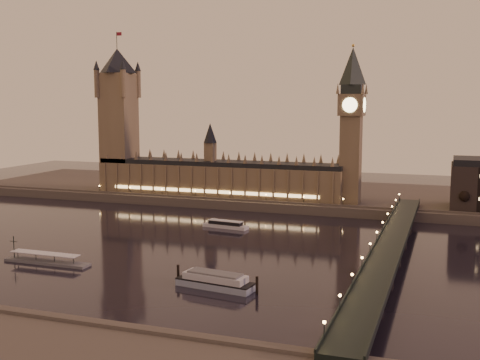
{
  "coord_description": "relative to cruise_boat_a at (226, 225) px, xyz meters",
  "views": [
    {
      "loc": [
        116.62,
        -275.58,
        73.47
      ],
      "look_at": [
        6.92,
        35.0,
        30.13
      ],
      "focal_mm": 45.0,
      "sensor_mm": 36.0,
      "label": 1
    }
  ],
  "objects": [
    {
      "name": "palace_of_westminster",
      "position": [
        -34.21,
        74.98,
        19.77
      ],
      "size": [
        180.0,
        26.62,
        52.0
      ],
      "color": "brown",
      "rests_on": "ground"
    },
    {
      "name": "victoria_tower",
      "position": [
        -114.08,
        74.99,
        63.85
      ],
      "size": [
        31.68,
        31.68,
        118.0
      ],
      "color": "brown",
      "rests_on": "ground"
    },
    {
      "name": "pontoon_pier",
      "position": [
        -49.49,
        -99.49,
        -0.72
      ],
      "size": [
        42.44,
        7.07,
        11.32
      ],
      "color": "#595B5E",
      "rests_on": "ground"
    },
    {
      "name": "moored_barge",
      "position": [
        36.57,
        -107.59,
        0.93
      ],
      "size": [
        36.71,
        13.3,
        6.79
      ],
      "rotation": [
        0.0,
        0.0,
        -0.14
      ],
      "color": "#8797AC",
      "rests_on": "ground"
    },
    {
      "name": "bare_tree_0",
      "position": [
        131.75,
        62.99,
        14.29
      ],
      "size": [
        6.73,
        6.73,
        13.68
      ],
      "color": "black",
      "rests_on": "ground"
    },
    {
      "name": "big_ben",
      "position": [
        59.91,
        74.98,
        62.01
      ],
      "size": [
        17.68,
        17.68,
        104.0
      ],
      "color": "brown",
      "rests_on": "ground"
    },
    {
      "name": "far_embankment",
      "position": [
        35.92,
        118.99,
        1.06
      ],
      "size": [
        560.0,
        130.0,
        6.0
      ],
      "primitive_type": "cube",
      "color": "#423D35",
      "rests_on": "ground"
    },
    {
      "name": "westminster_bridge",
      "position": [
        97.53,
        -46.01,
        3.58
      ],
      "size": [
        13.2,
        260.0,
        15.3
      ],
      "color": "black",
      "rests_on": "ground"
    },
    {
      "name": "cruise_boat_a",
      "position": [
        0.0,
        0.0,
        0.0
      ],
      "size": [
        28.04,
        9.37,
        4.4
      ],
      "rotation": [
        0.0,
        0.0,
        -0.13
      ],
      "color": "silver",
      "rests_on": "ground"
    },
    {
      "name": "ground",
      "position": [
        5.92,
        -46.01,
        -1.94
      ],
      "size": [
        700.0,
        700.0,
        0.0
      ],
      "primitive_type": "plane",
      "color": "black",
      "rests_on": "ground"
    }
  ]
}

